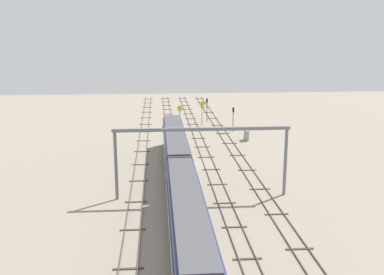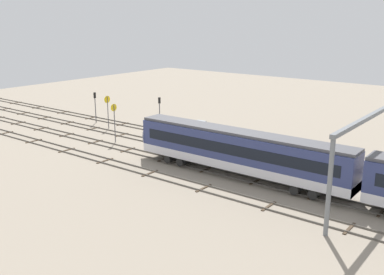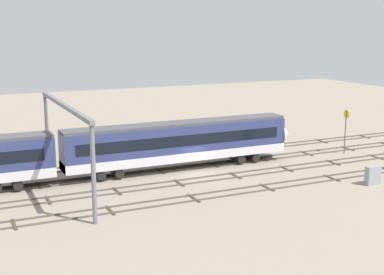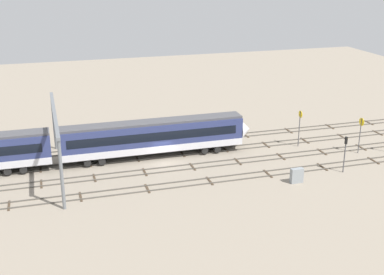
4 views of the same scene
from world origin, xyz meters
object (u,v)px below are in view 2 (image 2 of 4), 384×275
speed_sign_mid_trackside (114,117)px  signal_light_trackside_departure (159,108)px  overhead_gantry (371,133)px  signal_light_trackside_approach (95,103)px  speed_sign_near_foreground (108,107)px  relay_cabinet (201,127)px

speed_sign_mid_trackside → signal_light_trackside_departure: 9.93m
overhead_gantry → signal_light_trackside_approach: 43.79m
speed_sign_near_foreground → signal_light_trackside_departure: speed_sign_near_foreground is taller
speed_sign_mid_trackside → signal_light_trackside_departure: size_ratio=1.13×
speed_sign_mid_trackside → overhead_gantry: bearing=-178.7°
signal_light_trackside_approach → relay_cabinet: size_ratio=2.72×
relay_cabinet → speed_sign_mid_trackside: bearing=61.3°
overhead_gantry → signal_light_trackside_approach: (43.35, -5.39, -2.96)m
speed_sign_near_foreground → signal_light_trackside_approach: (4.54, -1.48, -0.19)m
speed_sign_near_foreground → signal_light_trackside_approach: speed_sign_near_foreground is taller
speed_sign_near_foreground → overhead_gantry: bearing=174.2°
overhead_gantry → relay_cabinet: (26.28, -10.28, -5.20)m
relay_cabinet → signal_light_trackside_departure: bearing=9.5°
overhead_gantry → signal_light_trackside_departure: (33.21, -9.13, -3.09)m
speed_sign_mid_trackside → signal_light_trackside_approach: (11.03, -6.15, -0.27)m
signal_light_trackside_departure → relay_cabinet: 7.34m
speed_sign_near_foreground → speed_sign_mid_trackside: size_ratio=0.95×
speed_sign_near_foreground → relay_cabinet: bearing=-153.0°
signal_light_trackside_departure → signal_light_trackside_approach: bearing=20.2°
signal_light_trackside_approach → speed_sign_mid_trackside: bearing=150.9°
speed_sign_mid_trackside → signal_light_trackside_approach: speed_sign_mid_trackside is taller
overhead_gantry → relay_cabinet: size_ratio=10.99×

